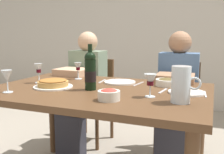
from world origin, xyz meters
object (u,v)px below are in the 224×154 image
Objects in this scene: wine_glass_left_diner at (39,69)px; chair_right at (179,102)px; wine_glass_spare at (7,77)px; wine_glass_centre at (150,81)px; dinner_plate_right_setting at (186,92)px; salad_bowl at (109,94)px; olive_bowl at (167,82)px; water_pitcher at (181,87)px; dining_table at (98,102)px; dinner_plate_left_setting at (120,82)px; diner_right at (177,95)px; baked_tart at (53,84)px; diner_left at (82,87)px; wine_bottle at (90,71)px; chair_left at (94,94)px; wine_glass_right_diner at (78,67)px.

chair_right is at bearing 41.42° from wine_glass_left_diner.
wine_glass_spare is at bearing 49.90° from chair_right.
wine_glass_centre reaches higher than dinner_plate_right_setting.
chair_right reaches higher than salad_bowl.
wine_glass_centre is (0.91, -0.14, -0.01)m from wine_glass_left_diner.
olive_bowl is 0.72× the size of dinner_plate_right_setting.
wine_glass_centre is (-0.19, 0.07, 0.01)m from water_pitcher.
dinner_plate_left_setting is (0.07, 0.26, 0.10)m from dining_table.
diner_right reaches higher than chair_right.
baked_tart is 1.83× the size of wine_glass_left_diner.
dinner_plate_left_setting is at bearing 131.47° from wine_glass_centre.
diner_left is (0.03, 0.95, -0.25)m from wine_glass_spare.
baked_tart is (-0.28, -0.03, -0.10)m from wine_bottle.
dining_table is 0.34m from baked_tart.
diner_right is (-0.13, 0.56, -0.15)m from dinner_plate_right_setting.
chair_left is at bearing 130.27° from dinner_plate_left_setting.
diner_right reaches higher than dining_table.
water_pitcher is 0.48m from olive_bowl.
water_pitcher is 0.17× the size of diner_left.
salad_bowl is 0.11× the size of diner_left.
wine_glass_spare is at bearing 91.62° from chair_left.
dinner_plate_right_setting is (0.62, 0.13, -0.12)m from wine_bottle.
wine_glass_centre is at bearing 142.86° from diner_left.
chair_left is (-0.13, 0.94, -0.29)m from baked_tart.
wine_bottle is 0.33m from salad_bowl.
salad_bowl is at bearing -47.88° from wine_glass_right_diner.
wine_glass_right_diner is (0.20, 0.27, -0.01)m from wine_glass_left_diner.
wine_bottle is at bearing 118.12° from chair_left.
wine_glass_right_diner reaches higher than dining_table.
dinner_plate_left_setting is at bearing 134.05° from chair_left.
chair_left reaches higher than baked_tart.
wine_glass_right_diner is at bearing 116.68° from diner_left.
wine_glass_left_diner is at bearing 88.64° from diner_left.
dinner_plate_right_setting is 0.60m from diner_right.
dining_table is at bearing 52.61° from diner_right.
salad_bowl reaches higher than olive_bowl.
wine_bottle is 0.43m from wine_glass_centre.
diner_right is at bearing 55.07° from wine_bottle.
water_pitcher reaches higher than wine_glass_spare.
wine_bottle is 0.27× the size of diner_right.
diner_right is (0.39, 0.38, -0.15)m from dinner_plate_left_setting.
diner_right reaches higher than salad_bowl.
diner_left is (-0.15, 0.71, -0.17)m from baked_tart.
baked_tart is at bearing 159.17° from salad_bowl.
water_pitcher reaches higher than dining_table.
salad_bowl is 0.77m from wine_glass_left_diner.
baked_tart is at bearing 105.50° from diner_left.
chair_right is (0.38, 0.61, -0.27)m from dinner_plate_left_setting.
wine_glass_spare is (-0.68, -0.05, 0.07)m from salad_bowl.
wine_bottle reaches higher than dinner_plate_left_setting.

